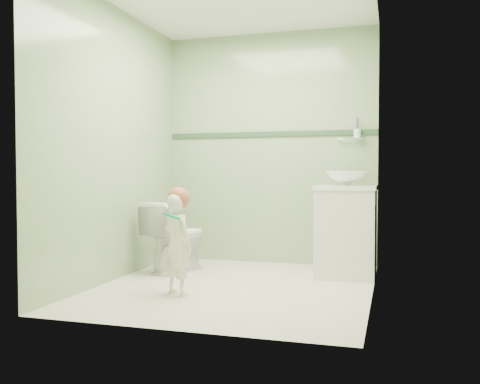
% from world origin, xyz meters
% --- Properties ---
extents(ground, '(2.50, 2.50, 0.00)m').
position_xyz_m(ground, '(0.00, 0.00, 0.00)').
color(ground, beige).
rests_on(ground, ground).
extents(room_shell, '(2.50, 2.54, 2.40)m').
position_xyz_m(room_shell, '(0.00, 0.00, 1.20)').
color(room_shell, '#88AB79').
rests_on(room_shell, ground).
extents(trim_stripe, '(2.20, 0.02, 0.05)m').
position_xyz_m(trim_stripe, '(0.00, 1.24, 1.35)').
color(trim_stripe, '#2C4B33').
rests_on(trim_stripe, room_shell).
extents(vanity, '(0.52, 0.50, 0.80)m').
position_xyz_m(vanity, '(0.84, 0.70, 0.40)').
color(vanity, silver).
rests_on(vanity, ground).
extents(counter, '(0.54, 0.52, 0.04)m').
position_xyz_m(counter, '(0.84, 0.70, 0.81)').
color(counter, white).
rests_on(counter, vanity).
extents(basin, '(0.37, 0.37, 0.13)m').
position_xyz_m(basin, '(0.84, 0.70, 0.89)').
color(basin, white).
rests_on(basin, counter).
extents(faucet, '(0.03, 0.13, 0.18)m').
position_xyz_m(faucet, '(0.84, 0.89, 0.97)').
color(faucet, silver).
rests_on(faucet, counter).
extents(cup_holder, '(0.26, 0.07, 0.21)m').
position_xyz_m(cup_holder, '(0.89, 1.18, 1.33)').
color(cup_holder, silver).
rests_on(cup_holder, room_shell).
extents(toilet, '(0.57, 0.74, 0.67)m').
position_xyz_m(toilet, '(-0.74, 0.50, 0.34)').
color(toilet, white).
rests_on(toilet, ground).
extents(toddler, '(0.34, 0.29, 0.78)m').
position_xyz_m(toddler, '(-0.35, -0.38, 0.39)').
color(toddler, white).
rests_on(toddler, ground).
extents(hair_cap, '(0.17, 0.17, 0.17)m').
position_xyz_m(hair_cap, '(-0.35, -0.36, 0.75)').
color(hair_cap, '#A4503C').
rests_on(hair_cap, toddler).
extents(teal_toothbrush, '(0.12, 0.14, 0.08)m').
position_xyz_m(teal_toothbrush, '(-0.33, -0.53, 0.62)').
color(teal_toothbrush, '#008759').
rests_on(teal_toothbrush, toddler).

